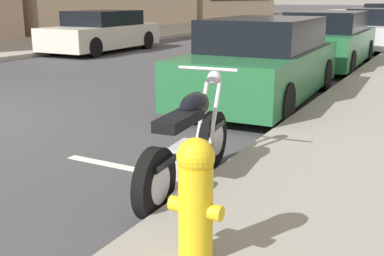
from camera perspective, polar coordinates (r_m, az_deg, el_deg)
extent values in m
cube|color=gray|center=(21.09, -12.62, 10.31)|extent=(120.00, 5.00, 0.14)
cube|color=silver|center=(5.01, -4.89, -5.34)|extent=(0.12, 2.20, 0.01)
cylinder|color=black|center=(5.11, 2.52, -1.34)|extent=(0.61, 0.17, 0.60)
cylinder|color=silver|center=(5.11, 2.52, -1.34)|extent=(0.34, 0.15, 0.33)
cylinder|color=black|center=(3.92, -4.49, -6.64)|extent=(0.61, 0.17, 0.60)
cylinder|color=silver|center=(3.92, -4.49, -6.64)|extent=(0.34, 0.15, 0.33)
cube|color=silver|center=(4.51, -0.51, -3.83)|extent=(0.42, 0.30, 0.30)
cube|color=black|center=(4.23, -1.49, 1.02)|extent=(0.70, 0.29, 0.10)
ellipsoid|color=black|center=(4.53, 0.37, 2.78)|extent=(0.50, 0.29, 0.24)
cube|color=black|center=(3.90, -4.21, -4.13)|extent=(0.38, 0.21, 0.06)
cube|color=black|center=(5.05, 2.46, 0.41)|extent=(0.33, 0.19, 0.06)
cylinder|color=silver|center=(4.92, 1.20, 1.81)|extent=(0.34, 0.08, 0.65)
cylinder|color=silver|center=(4.87, 2.73, 1.66)|extent=(0.34, 0.08, 0.65)
cylinder|color=silver|center=(4.78, 1.88, 7.08)|extent=(0.10, 0.62, 0.04)
sphere|color=silver|center=(4.98, 2.69, 6.01)|extent=(0.15, 0.15, 0.15)
cylinder|color=silver|center=(4.23, -0.36, -6.45)|extent=(0.71, 0.16, 0.16)
cube|color=#236638|center=(8.48, 8.41, 6.77)|extent=(4.52, 1.92, 0.74)
cube|color=black|center=(8.45, 8.66, 11.09)|extent=(2.55, 1.70, 0.53)
cylinder|color=black|center=(10.14, 6.67, 6.93)|extent=(0.63, 0.25, 0.62)
cylinder|color=black|center=(9.74, 15.46, 6.15)|extent=(0.63, 0.25, 0.62)
cylinder|color=black|center=(7.47, -0.91, 4.06)|extent=(0.63, 0.25, 0.62)
cylinder|color=black|center=(6.92, 10.81, 2.88)|extent=(0.63, 0.25, 0.62)
cube|color=#236638|center=(13.22, 15.94, 9.43)|extent=(4.62, 1.89, 0.78)
cube|color=black|center=(12.94, 15.92, 12.17)|extent=(2.55, 1.70, 0.50)
cylinder|color=black|center=(14.89, 13.97, 9.23)|extent=(0.62, 0.23, 0.62)
cylinder|color=black|center=(14.60, 20.24, 8.64)|extent=(0.62, 0.23, 0.62)
cylinder|color=black|center=(11.98, 10.54, 8.05)|extent=(0.62, 0.23, 0.62)
cylinder|color=black|center=(11.63, 18.28, 7.33)|extent=(0.62, 0.23, 0.62)
cube|color=silver|center=(18.35, 20.86, 10.41)|extent=(4.73, 2.11, 0.72)
cube|color=black|center=(18.26, 21.04, 12.36)|extent=(2.29, 1.81, 0.54)
cylinder|color=black|center=(19.96, 18.75, 10.31)|extent=(0.63, 0.26, 0.62)
cylinder|color=black|center=(16.94, 17.53, 9.66)|extent=(0.63, 0.26, 0.62)
cylinder|color=black|center=(25.33, 20.60, 11.03)|extent=(0.62, 0.23, 0.62)
cylinder|color=black|center=(22.28, 19.52, 10.68)|extent=(0.62, 0.23, 0.62)
cube|color=beige|center=(16.72, -10.72, 10.74)|extent=(4.66, 1.95, 0.72)
cube|color=black|center=(16.78, -10.57, 12.82)|extent=(2.49, 1.74, 0.48)
cylinder|color=black|center=(15.04, -11.66, 9.42)|extent=(0.63, 0.24, 0.62)
cylinder|color=black|center=(16.10, -16.35, 9.49)|extent=(0.63, 0.24, 0.62)
cylinder|color=black|center=(17.52, -5.46, 10.45)|extent=(0.63, 0.24, 0.62)
cylinder|color=black|center=(18.44, -9.88, 10.53)|extent=(0.63, 0.24, 0.62)
cylinder|color=gold|center=(3.06, 0.44, -10.10)|extent=(0.22, 0.22, 0.63)
sphere|color=gold|center=(2.92, 0.45, -3.47)|extent=(0.24, 0.24, 0.24)
cylinder|color=gold|center=(3.10, -1.87, -9.05)|extent=(0.10, 0.08, 0.10)
cylinder|color=gold|center=(2.99, 2.85, -10.09)|extent=(0.10, 0.08, 0.10)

